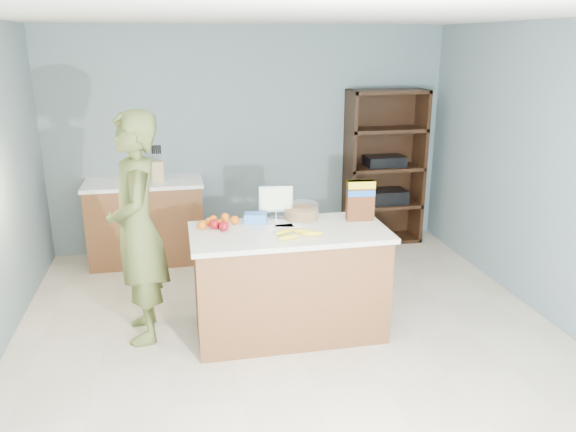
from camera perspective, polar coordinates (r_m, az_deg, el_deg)
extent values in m
cube|color=beige|center=(4.54, 0.90, -13.46)|extent=(4.50, 5.00, 0.02)
cube|color=slate|center=(6.45, -3.83, 7.74)|extent=(4.50, 0.02, 2.50)
cube|color=slate|center=(1.89, 18.38, -18.40)|extent=(4.50, 0.02, 2.50)
cube|color=slate|center=(5.02, 26.99, 3.08)|extent=(0.02, 5.00, 2.50)
cube|color=white|center=(3.90, 1.09, 19.92)|extent=(4.50, 5.00, 0.02)
cube|color=brown|center=(4.60, 0.12, -6.97)|extent=(1.50, 0.70, 0.86)
cube|color=silver|center=(4.43, 0.13, -1.67)|extent=(1.56, 0.76, 0.04)
cube|color=black|center=(4.77, 0.12, -11.14)|extent=(1.46, 0.66, 0.10)
cube|color=brown|center=(6.31, -14.16, -0.66)|extent=(1.20, 0.60, 0.86)
cube|color=white|center=(6.19, -14.47, 3.30)|extent=(1.24, 0.62, 0.04)
cube|color=black|center=(6.87, 9.22, 5.18)|extent=(0.90, 0.04, 1.80)
cube|color=black|center=(6.57, 6.23, 4.74)|extent=(0.04, 0.40, 1.80)
cube|color=black|center=(6.88, 13.11, 4.95)|extent=(0.04, 0.40, 1.80)
cube|color=black|center=(6.95, 9.38, -2.24)|extent=(0.90, 0.40, 0.04)
cube|color=black|center=(6.82, 9.56, 1.17)|extent=(0.90, 0.40, 0.04)
cube|color=black|center=(6.71, 9.75, 4.86)|extent=(0.90, 0.40, 0.04)
cube|color=black|center=(6.63, 9.95, 8.65)|extent=(0.90, 0.40, 0.04)
cube|color=black|center=(6.58, 10.15, 12.36)|extent=(0.90, 0.40, 0.04)
cube|color=black|center=(6.79, 9.60, 1.97)|extent=(0.55, 0.32, 0.16)
cube|color=black|center=(6.69, 9.78, 5.52)|extent=(0.45, 0.30, 0.12)
imported|color=#535E2B|center=(4.54, -15.06, -1.27)|extent=(0.51, 0.71, 1.84)
cube|color=tan|center=(6.08, -13.08, 4.43)|extent=(0.12, 0.10, 0.22)
cylinder|color=black|center=(6.05, -13.56, 5.83)|extent=(0.02, 0.02, 0.09)
cylinder|color=black|center=(6.05, -13.37, 5.84)|extent=(0.02, 0.02, 0.09)
cylinder|color=black|center=(6.05, -13.18, 5.86)|extent=(0.02, 0.02, 0.09)
cylinder|color=black|center=(6.05, -12.99, 5.87)|extent=(0.02, 0.02, 0.09)
cylinder|color=black|center=(6.05, -12.80, 5.88)|extent=(0.02, 0.02, 0.09)
cube|color=white|center=(4.50, -0.80, -1.08)|extent=(0.22, 0.12, 0.00)
cube|color=white|center=(4.54, 0.08, -0.92)|extent=(0.24, 0.16, 0.00)
ellipsoid|color=yellow|center=(4.32, -0.38, -1.63)|extent=(0.17, 0.11, 0.04)
ellipsoid|color=yellow|center=(4.20, 0.10, -2.19)|extent=(0.18, 0.08, 0.04)
ellipsoid|color=yellow|center=(4.33, 1.63, -1.60)|extent=(0.17, 0.11, 0.04)
ellipsoid|color=yellow|center=(4.29, 2.48, -1.80)|extent=(0.18, 0.07, 0.04)
sphere|color=maroon|center=(4.48, -7.48, -0.82)|extent=(0.08, 0.08, 0.08)
sphere|color=maroon|center=(4.42, -6.53, -1.04)|extent=(0.08, 0.08, 0.08)
sphere|color=orange|center=(4.48, -8.73, -0.93)|extent=(0.07, 0.07, 0.07)
sphere|color=orange|center=(4.60, -7.59, -0.37)|extent=(0.07, 0.07, 0.07)
sphere|color=orange|center=(4.49, -6.44, -0.79)|extent=(0.07, 0.07, 0.07)
sphere|color=orange|center=(4.57, -5.42, -0.41)|extent=(0.07, 0.07, 0.07)
sphere|color=orange|center=(4.56, -8.00, -0.57)|extent=(0.07, 0.07, 0.07)
sphere|color=orange|center=(4.50, -6.91, -0.77)|extent=(0.07, 0.07, 0.07)
sphere|color=orange|center=(4.65, -6.40, -0.15)|extent=(0.07, 0.07, 0.07)
cube|color=blue|center=(4.60, -3.32, -0.22)|extent=(0.20, 0.16, 0.08)
cylinder|color=#267219|center=(4.70, 1.36, 0.26)|extent=(0.27, 0.27, 0.09)
cylinder|color=white|center=(4.69, 1.36, 0.49)|extent=(0.30, 0.30, 0.13)
cylinder|color=silver|center=(4.71, -1.24, -0.17)|extent=(0.12, 0.12, 0.01)
cylinder|color=silver|center=(4.70, -1.24, 0.19)|extent=(0.02, 0.02, 0.05)
cube|color=silver|center=(4.67, -1.25, 1.77)|extent=(0.28, 0.07, 0.22)
cube|color=yellow|center=(4.65, -1.24, 1.70)|extent=(0.24, 0.03, 0.18)
cube|color=#592B14|center=(4.66, 7.36, 1.56)|extent=(0.23, 0.10, 0.34)
cube|color=yellow|center=(4.62, 7.43, 3.21)|extent=(0.23, 0.10, 0.06)
cube|color=blue|center=(4.64, 7.40, 2.38)|extent=(0.23, 0.10, 0.05)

